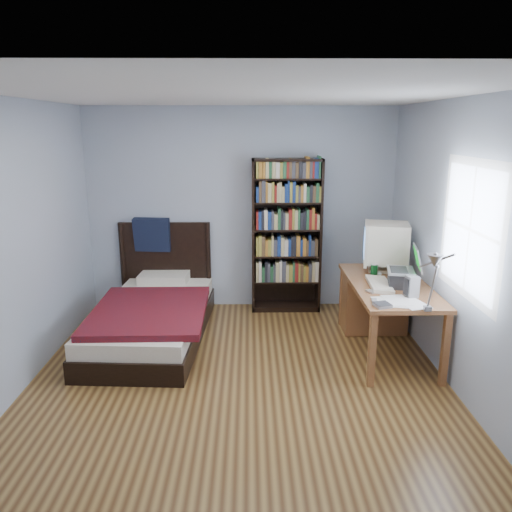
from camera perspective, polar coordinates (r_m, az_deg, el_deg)
name	(u,v)px	position (r m, az deg, el deg)	size (l,w,h in m)	color
room	(241,250)	(4.19, -1.77, 0.71)	(4.20, 4.24, 2.50)	#4E2F17
desk	(377,299)	(5.66, 13.65, -4.83)	(0.75, 1.54, 0.73)	brown
crt_monitor	(385,244)	(5.54, 14.51, 1.36)	(0.55, 0.51, 0.54)	beige
laptop	(402,275)	(5.09, 16.37, -2.14)	(0.39, 0.38, 0.41)	#2D2D30
desk_lamp	(434,267)	(4.02, 19.69, -1.16)	(0.24, 0.52, 0.62)	#99999E
keyboard	(379,284)	(5.08, 13.91, -3.15)	(0.20, 0.51, 0.04)	beige
speaker	(412,287)	(4.81, 17.40, -3.37)	(0.10, 0.10, 0.20)	gray
soda_can	(374,271)	(5.37, 13.34, -1.62)	(0.07, 0.07, 0.13)	black
mouse	(378,273)	(5.44, 13.80, -1.94)	(0.07, 0.12, 0.04)	silver
phone_silver	(371,291)	(4.86, 12.98, -3.97)	(0.05, 0.10, 0.02)	silver
phone_grey	(374,300)	(4.63, 13.37, -4.95)	(0.05, 0.09, 0.02)	gray
external_drive	(382,305)	(4.51, 14.24, -5.46)	(0.13, 0.13, 0.03)	gray
bookshelf	(286,236)	(6.16, 3.49, 2.31)	(0.85, 0.30, 1.89)	black
bed	(154,313)	(5.66, -11.62, -6.45)	(1.21, 2.22, 1.16)	black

